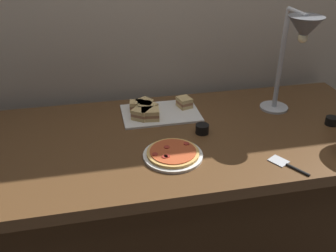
# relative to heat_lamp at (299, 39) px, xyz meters

# --- Properties ---
(back_wall) EXTENTS (4.40, 0.04, 2.40)m
(back_wall) POSITION_rel_heat_lamp_xyz_m (-0.50, 0.46, 0.05)
(back_wall) COLOR #B7A893
(back_wall) RESTS_ON ground_plane
(buffet_table) EXTENTS (1.90, 0.84, 0.76)m
(buffet_table) POSITION_rel_heat_lamp_xyz_m (-0.50, -0.04, -0.77)
(buffet_table) COLOR brown
(buffet_table) RESTS_ON ground_plane
(heat_lamp) EXTENTS (0.15, 0.30, 0.51)m
(heat_lamp) POSITION_rel_heat_lamp_xyz_m (0.00, 0.00, 0.00)
(heat_lamp) COLOR #B7BABF
(heat_lamp) RESTS_ON buffet_table
(pizza_plate_front) EXTENTS (0.24, 0.24, 0.03)m
(pizza_plate_front) POSITION_rel_heat_lamp_xyz_m (-0.60, -0.20, -0.38)
(pizza_plate_front) COLOR white
(pizza_plate_front) RESTS_ON buffet_table
(sandwich_platter) EXTENTS (0.38, 0.25, 0.06)m
(sandwich_platter) POSITION_rel_heat_lamp_xyz_m (-0.61, 0.18, -0.37)
(sandwich_platter) COLOR white
(sandwich_platter) RESTS_ON buffet_table
(sauce_cup_near) EXTENTS (0.06, 0.06, 0.04)m
(sauce_cup_near) POSITION_rel_heat_lamp_xyz_m (0.19, -0.09, -0.37)
(sauce_cup_near) COLOR black
(sauce_cup_near) RESTS_ON buffet_table
(sauce_cup_far) EXTENTS (0.06, 0.06, 0.04)m
(sauce_cup_far) POSITION_rel_heat_lamp_xyz_m (-0.43, -0.04, -0.37)
(sauce_cup_far) COLOR black
(sauce_cup_far) RESTS_ON buffet_table
(serving_spatula) EXTENTS (0.11, 0.16, 0.01)m
(serving_spatula) POSITION_rel_heat_lamp_xyz_m (-0.17, -0.36, -0.39)
(serving_spatula) COLOR #B7BABF
(serving_spatula) RESTS_ON buffet_table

